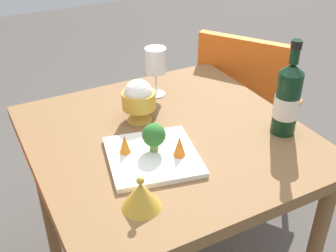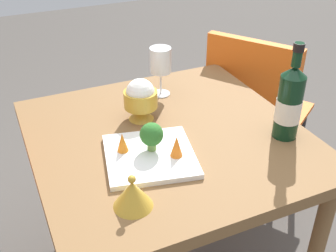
% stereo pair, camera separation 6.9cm
% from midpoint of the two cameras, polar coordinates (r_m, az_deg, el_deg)
% --- Properties ---
extents(dining_table, '(0.83, 0.83, 0.72)m').
position_cam_midpoint_polar(dining_table, '(1.36, -1.46, -4.36)').
color(dining_table, brown).
rests_on(dining_table, ground_plane).
extents(chair_by_wall, '(0.55, 0.55, 0.85)m').
position_cam_midpoint_polar(chair_by_wall, '(1.92, 9.42, 3.26)').
color(chair_by_wall, orange).
rests_on(chair_by_wall, ground_plane).
extents(wine_bottle, '(0.08, 0.08, 0.30)m').
position_cam_midpoint_polar(wine_bottle, '(1.31, 14.44, 3.58)').
color(wine_bottle, black).
rests_on(wine_bottle, dining_table).
extents(wine_glass, '(0.08, 0.08, 0.18)m').
position_cam_midpoint_polar(wine_glass, '(1.49, -3.04, 8.68)').
color(wine_glass, white).
rests_on(wine_glass, dining_table).
extents(rice_bowl, '(0.11, 0.11, 0.14)m').
position_cam_midpoint_polar(rice_bowl, '(1.36, -5.47, 3.57)').
color(rice_bowl, gold).
rests_on(rice_bowl, dining_table).
extents(rice_bowl_lid, '(0.10, 0.10, 0.09)m').
position_cam_midpoint_polar(rice_bowl_lid, '(1.03, -5.64, -9.35)').
color(rice_bowl_lid, gold).
rests_on(rice_bowl_lid, dining_table).
extents(serving_plate, '(0.30, 0.30, 0.02)m').
position_cam_midpoint_polar(serving_plate, '(1.20, -3.75, -4.17)').
color(serving_plate, white).
rests_on(serving_plate, dining_table).
extents(broccoli_floret, '(0.07, 0.07, 0.09)m').
position_cam_midpoint_polar(broccoli_floret, '(1.19, -3.60, -1.32)').
color(broccoli_floret, '#729E4C').
rests_on(broccoli_floret, serving_plate).
extents(carrot_garnish_left, '(0.04, 0.04, 0.06)m').
position_cam_midpoint_polar(carrot_garnish_left, '(1.17, -0.12, -2.74)').
color(carrot_garnish_left, orange).
rests_on(carrot_garnish_left, serving_plate).
extents(carrot_garnish_right, '(0.03, 0.03, 0.06)m').
position_cam_midpoint_polar(carrot_garnish_right, '(1.20, -7.55, -2.44)').
color(carrot_garnish_right, orange).
rests_on(carrot_garnish_right, serving_plate).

